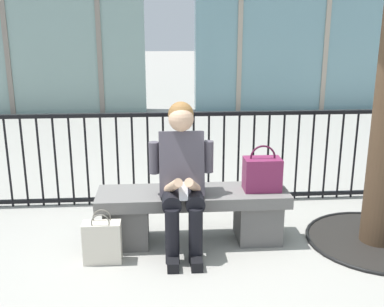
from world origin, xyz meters
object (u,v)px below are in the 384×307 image
handbag_on_bench (262,173)px  shopping_bag (102,242)px  seated_person_with_phone (182,174)px  stone_bench (193,211)px

handbag_on_bench → shopping_bag: bearing=-166.8°
seated_person_with_phone → shopping_bag: (-0.63, -0.19, -0.48)m
seated_person_with_phone → shopping_bag: bearing=-163.4°
stone_bench → shopping_bag: stone_bench is taller
handbag_on_bench → shopping_bag: size_ratio=0.93×
shopping_bag → handbag_on_bench: bearing=13.2°
seated_person_with_phone → handbag_on_bench: seated_person_with_phone is taller
stone_bench → shopping_bag: (-0.73, -0.32, -0.10)m
stone_bench → seated_person_with_phone: bearing=-127.3°
stone_bench → handbag_on_bench: 0.66m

